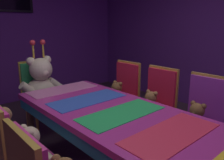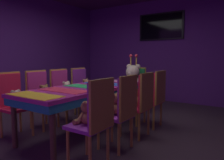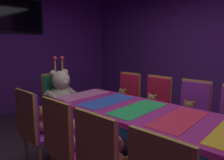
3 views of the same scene
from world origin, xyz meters
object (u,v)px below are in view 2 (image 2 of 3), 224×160
Objects in this scene: teddy_right_1 at (114,105)px; chair_right_0 at (97,114)px; teddy_left_0 at (17,100)px; chair_right_1 at (123,105)px; chair_left_3 at (81,86)px; teddy_right_0 at (87,114)px; banquet_table at (87,92)px; king_teddy_bear at (132,80)px; wall_tv at (161,26)px; throne_chair at (136,85)px; chair_left_1 at (39,93)px; teddy_left_3 at (86,87)px; chair_left_2 at (62,89)px; chair_left_0 at (11,97)px; teddy_left_1 at (45,94)px; teddy_left_2 at (67,90)px; chair_right_3 at (156,93)px; chair_right_2 at (142,99)px; teddy_right_3 at (148,93)px; teddy_right_2 at (134,99)px.

chair_right_0 is at bearing 103.24° from teddy_right_1.
chair_right_1 is (1.57, 0.49, 0.02)m from teddy_left_0.
chair_left_3 is 3.39× the size of teddy_right_0.
banquet_table is 2.80× the size of king_teddy_bear.
banquet_table is 8.12× the size of teddy_left_0.
chair_left_3 is at bearing -110.29° from wall_tv.
king_teddy_bear is 0.65× the size of wall_tv.
king_teddy_bear is at bearing -73.31° from teddy_right_0.
chair_left_3 is 2.85m from wall_tv.
teddy_right_0 is 0.30× the size of throne_chair.
chair_left_1 is 1.00× the size of chair_right_0.
teddy_right_0 is at bearing -49.04° from teddy_left_3.
chair_left_2 is 3.27× the size of teddy_right_1.
chair_left_1 is 1.99m from king_teddy_bear.
chair_left_0 is 1.55m from teddy_right_0.
chair_right_0 is 3.27× the size of teddy_right_1.
teddy_left_1 is at bearing -21.42° from teddy_right_0.
king_teddy_bear is at bearing -68.34° from teddy_right_1.
chair_right_3 is at bearing 20.75° from teddy_left_2.
chair_left_0 is at bearing -95.06° from teddy_left_3.
throne_chair is (0.70, 1.45, 0.01)m from teddy_left_2.
chair_left_1 is at bearing -0.91° from teddy_right_1.
teddy_right_0 is at bearing 72.86° from chair_right_1.
teddy_left_2 is 1.55m from chair_right_2.
teddy_right_1 is 2.11m from throne_chair.
chair_right_3 is 1.11m from king_teddy_bear.
chair_right_0 is (0.85, -0.82, -0.06)m from banquet_table.
teddy_right_3 is at bearing -74.34° from chair_right_2.
throne_chair reaches higher than banquet_table.
throne_chair is (-0.86, 1.42, 0.00)m from chair_right_2.
teddy_right_1 is 1.96m from king_teddy_bear.
chair_right_3 is (0.85, 0.82, -0.06)m from banquet_table.
king_teddy_bear reaches higher than chair_right_1.
teddy_left_1 is 0.32× the size of chair_right_1.
banquet_table is at bearing 49.57° from teddy_right_3.
teddy_right_3 is 0.31× the size of throne_chair.
teddy_right_0 is 1.64m from teddy_right_3.
teddy_left_2 reaches higher than teddy_left_3.
teddy_left_2 is 1.41m from teddy_right_2.
banquet_table is 2.33× the size of chair_right_3.
teddy_left_0 is 1.41m from teddy_right_0.
chair_left_0 and chair_left_3 have the same top height.
king_teddy_bear reaches higher than chair_left_3.
teddy_left_1 is at bearing -1.01° from teddy_right_1.
chair_right_1 reaches higher than teddy_right_1.
chair_right_2 is 1.53m from king_teddy_bear.
chair_left_3 is 1.12m from king_teddy_bear.
king_teddy_bear is at bearing -60.45° from teddy_right_2.
chair_right_0 reaches higher than banquet_table.
chair_left_1 is 1.79m from chair_right_2.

